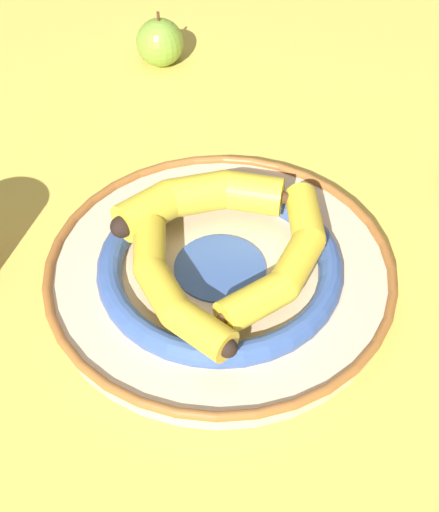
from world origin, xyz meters
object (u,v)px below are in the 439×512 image
banana_b (168,285)px  apple (160,42)px  banana_a (203,198)px  banana_c (285,262)px  decorative_bowl (220,272)px

banana_b → apple: (-0.13, 0.44, -0.02)m
banana_a → banana_c: (0.09, -0.07, -0.00)m
decorative_bowl → banana_b: bearing=-121.7°
banana_a → apple: size_ratio=2.33×
banana_a → apple: (-0.14, 0.32, -0.02)m
banana_b → banana_c: bearing=78.0°
banana_b → banana_c: (0.10, 0.05, 0.00)m
decorative_bowl → banana_c: bearing=-5.2°
banana_b → apple: size_ratio=2.07×
banana_c → apple: apple is taller
banana_b → banana_a: bearing=138.0°
decorative_bowl → banana_b: size_ratio=2.17×
decorative_bowl → banana_a: bearing=116.4°
banana_b → decorative_bowl: bearing=109.0°
decorative_bowl → banana_a: 0.08m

